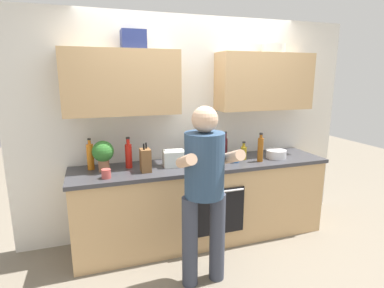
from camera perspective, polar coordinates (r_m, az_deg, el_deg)
The scene contains 17 objects.
ground_plane at distance 3.73m, azimuth 2.05°, elevation -17.00°, with size 12.00×12.00×0.00m, color #756B5B.
back_wall_unit at distance 3.52m, azimuth 0.67°, elevation 6.93°, with size 4.00×0.38×2.50m.
counter at distance 3.53m, azimuth 2.12°, elevation -10.62°, with size 2.84×0.67×0.90m.
person_standing at distance 2.62m, azimuth 2.34°, elevation -7.32°, with size 0.49×0.45×1.60m.
bottle_hotsauce at distance 3.25m, azimuth -11.75°, elevation -2.03°, with size 0.07×0.07×0.33m.
bottle_oil at distance 3.55m, azimuth 9.57°, elevation -1.55°, with size 0.07×0.07×0.21m.
bottle_wine at distance 3.59m, azimuth 6.23°, elevation -0.55°, with size 0.05×0.05×0.31m.
bottle_water at distance 3.62m, azimuth 4.49°, elevation -0.74°, with size 0.05×0.05×0.26m.
bottle_syrup at distance 3.49m, azimuth 12.65°, elevation -0.90°, with size 0.06×0.06×0.33m.
bottle_juice at distance 3.29m, azimuth -18.44°, elevation -2.20°, with size 0.07×0.07×0.32m.
cup_tea at distance 3.43m, azimuth 8.04°, elevation -2.62°, with size 0.09×0.09×0.09m, color #33598C.
cup_ceramic at distance 2.99m, azimuth -15.72°, elevation -5.36°, with size 0.09×0.09×0.09m, color #BF4C47.
mixing_bowl at distance 3.71m, azimuth 15.41°, elevation -1.80°, with size 0.23×0.23×0.10m, color silver.
knife_block at distance 3.09m, azimuth -8.68°, elevation -3.00°, with size 0.10×0.14×0.29m.
potted_herb at distance 3.17m, azimuth -16.26°, elevation -1.65°, with size 0.21×0.21×0.31m.
grocery_bag_bread at distance 3.36m, azimuth 4.07°, elevation -1.81°, with size 0.19×0.17×0.21m, color tan.
grocery_bag_produce at distance 3.26m, azimuth -3.40°, elevation -2.68°, with size 0.23×0.18×0.17m, color silver.
Camera 1 is at (-1.15, -3.03, 1.84)m, focal length 28.58 mm.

